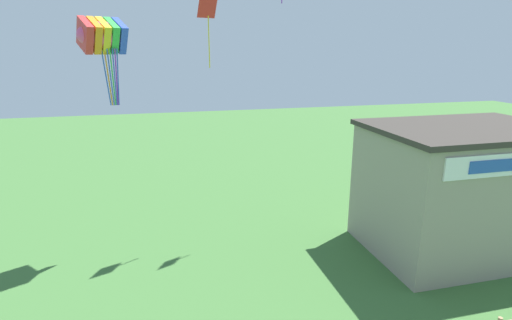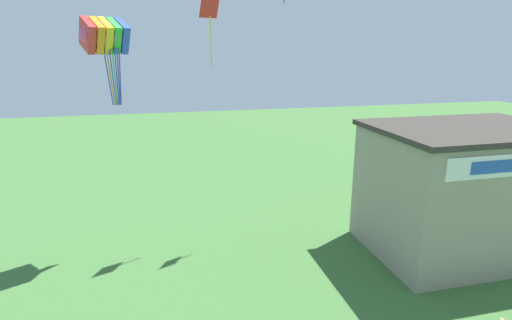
{
  "view_description": "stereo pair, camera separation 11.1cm",
  "coord_description": "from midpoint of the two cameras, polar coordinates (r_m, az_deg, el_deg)",
  "views": [
    {
      "loc": [
        -2.67,
        -2.98,
        9.45
      ],
      "look_at": [
        0.0,
        7.6,
        6.42
      ],
      "focal_mm": 28.0,
      "sensor_mm": 36.0,
      "label": 1
    },
    {
      "loc": [
        -2.57,
        -3.0,
        9.45
      ],
      "look_at": [
        0.0,
        7.6,
        6.42
      ],
      "focal_mm": 28.0,
      "sensor_mm": 36.0,
      "label": 2
    }
  ],
  "objects": [
    {
      "name": "seaside_building",
      "position": [
        21.3,
        27.6,
        -3.77
      ],
      "size": [
        8.71,
        6.15,
        6.09
      ],
      "color": "gray",
      "rests_on": "ground_plane"
    },
    {
      "name": "kite_red_diamond",
      "position": [
        20.08,
        -6.41,
        20.34
      ],
      "size": [
        1.06,
        0.81,
        3.54
      ],
      "color": "red"
    },
    {
      "name": "kite_rainbow_parafoil",
      "position": [
        19.76,
        -20.65,
        16.26
      ],
      "size": [
        2.69,
        2.42,
        3.92
      ],
      "color": "#E54C8C"
    }
  ]
}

